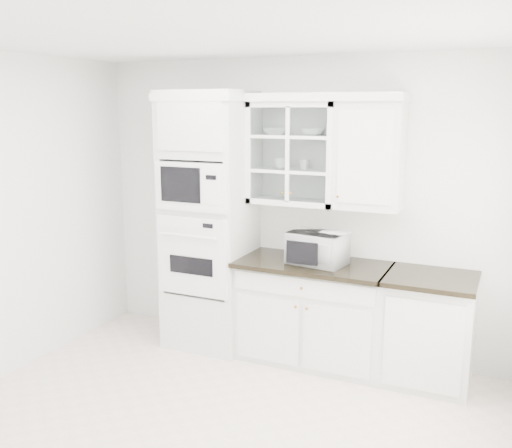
% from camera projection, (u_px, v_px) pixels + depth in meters
% --- Properties ---
extents(ground, '(4.00, 3.50, 0.01)m').
position_uv_depth(ground, '(207.00, 432.00, 4.01)').
color(ground, beige).
rests_on(ground, ground).
extents(room_shell, '(4.00, 3.50, 2.70)m').
position_uv_depth(room_shell, '(233.00, 175.00, 4.04)').
color(room_shell, white).
rests_on(room_shell, ground).
extents(oven_column, '(0.76, 0.68, 2.40)m').
position_uv_depth(oven_column, '(209.00, 222.00, 5.34)').
color(oven_column, silver).
rests_on(oven_column, ground).
extents(base_cabinet_run, '(1.32, 0.67, 0.92)m').
position_uv_depth(base_cabinet_run, '(313.00, 311.00, 5.09)').
color(base_cabinet_run, silver).
rests_on(base_cabinet_run, ground).
extents(extra_base_cabinet, '(0.72, 0.67, 0.92)m').
position_uv_depth(extra_base_cabinet, '(428.00, 329.00, 4.69)').
color(extra_base_cabinet, silver).
rests_on(extra_base_cabinet, ground).
extents(upper_cabinet_glass, '(0.80, 0.33, 0.90)m').
position_uv_depth(upper_cabinet_glass, '(294.00, 153.00, 5.04)').
color(upper_cabinet_glass, silver).
rests_on(upper_cabinet_glass, room_shell).
extents(upper_cabinet_solid, '(0.55, 0.33, 0.90)m').
position_uv_depth(upper_cabinet_solid, '(370.00, 156.00, 4.77)').
color(upper_cabinet_solid, silver).
rests_on(upper_cabinet_solid, room_shell).
extents(crown_molding, '(2.14, 0.38, 0.07)m').
position_uv_depth(crown_molding, '(283.00, 97.00, 4.96)').
color(crown_molding, silver).
rests_on(crown_molding, room_shell).
extents(countertop_microwave, '(0.53, 0.46, 0.28)m').
position_uv_depth(countertop_microwave, '(318.00, 248.00, 4.93)').
color(countertop_microwave, white).
rests_on(countertop_microwave, base_cabinet_run).
extents(bowl_a, '(0.28, 0.28, 0.06)m').
position_uv_depth(bowl_a, '(276.00, 131.00, 5.09)').
color(bowl_a, white).
rests_on(bowl_a, upper_cabinet_glass).
extents(bowl_b, '(0.22, 0.22, 0.06)m').
position_uv_depth(bowl_b, '(312.00, 132.00, 4.95)').
color(bowl_b, white).
rests_on(bowl_b, upper_cabinet_glass).
extents(cup_a, '(0.16, 0.16, 0.10)m').
position_uv_depth(cup_a, '(282.00, 163.00, 5.09)').
color(cup_a, white).
rests_on(cup_a, upper_cabinet_glass).
extents(cup_b, '(0.10, 0.10, 0.09)m').
position_uv_depth(cup_b, '(304.00, 164.00, 5.03)').
color(cup_b, white).
rests_on(cup_b, upper_cabinet_glass).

